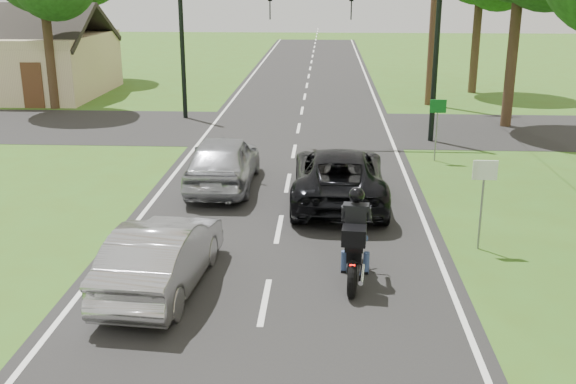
% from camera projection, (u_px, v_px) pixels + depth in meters
% --- Properties ---
extents(ground, '(140.00, 140.00, 0.00)m').
position_uv_depth(ground, '(265.00, 302.00, 13.02)').
color(ground, '#3A5B19').
rests_on(ground, ground).
extents(road, '(8.00, 100.00, 0.01)m').
position_uv_depth(road, '(291.00, 166.00, 22.54)').
color(road, black).
rests_on(road, ground).
extents(cross_road, '(60.00, 7.00, 0.01)m').
position_uv_depth(cross_road, '(299.00, 128.00, 28.25)').
color(cross_road, black).
rests_on(cross_road, ground).
extents(motorcycle_rider, '(0.70, 2.35, 2.02)m').
position_uv_depth(motorcycle_rider, '(355.00, 245.00, 13.72)').
color(motorcycle_rider, black).
rests_on(motorcycle_rider, ground).
extents(dark_suv, '(2.52, 5.45, 1.51)m').
position_uv_depth(dark_suv, '(339.00, 175.00, 18.72)').
color(dark_suv, black).
rests_on(dark_suv, road).
extents(silver_sedan, '(1.84, 4.39, 1.41)m').
position_uv_depth(silver_sedan, '(162.00, 255.00, 13.40)').
color(silver_sedan, '#A7A7AB').
rests_on(silver_sedan, road).
extents(silver_suv, '(1.89, 4.68, 1.59)m').
position_uv_depth(silver_suv, '(223.00, 161.00, 20.02)').
color(silver_suv, '#A1A3A9').
rests_on(silver_suv, road).
extents(traffic_signal, '(6.38, 0.44, 6.00)m').
position_uv_depth(traffic_signal, '(387.00, 31.00, 24.92)').
color(traffic_signal, black).
rests_on(traffic_signal, ground).
extents(signal_pole_far, '(0.20, 0.20, 6.00)m').
position_uv_depth(signal_pole_far, '(183.00, 50.00, 29.53)').
color(signal_pole_far, black).
rests_on(signal_pole_far, ground).
extents(sign_white, '(0.55, 0.07, 2.12)m').
position_uv_depth(sign_white, '(484.00, 183.00, 15.13)').
color(sign_white, slate).
rests_on(sign_white, ground).
extents(sign_green, '(0.55, 0.07, 2.12)m').
position_uv_depth(sign_green, '(437.00, 115.00, 22.73)').
color(sign_green, slate).
rests_on(sign_green, ground).
extents(house, '(10.20, 8.00, 4.84)m').
position_uv_depth(house, '(8.00, 61.00, 36.19)').
color(house, tan).
rests_on(house, ground).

